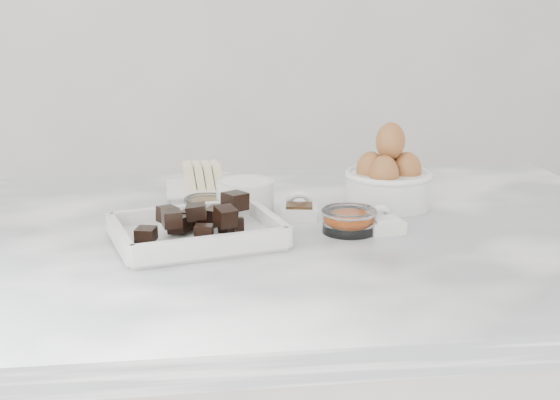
{
  "coord_description": "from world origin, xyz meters",
  "views": [
    {
      "loc": [
        -0.13,
        -1.11,
        1.29
      ],
      "look_at": [
        0.02,
        0.03,
        0.98
      ],
      "focal_mm": 50.0,
      "sensor_mm": 36.0,
      "label": 1
    }
  ],
  "objects_px": {
    "egg_bowl": "(388,179)",
    "butter_plate": "(204,184)",
    "chocolate_dish": "(196,226)",
    "sugar_ramekin": "(245,196)",
    "honey_bowl": "(207,207)",
    "salt_spoon": "(383,223)",
    "zest_bowl": "(349,220)",
    "vanilla_spoon": "(299,209)"
  },
  "relations": [
    {
      "from": "butter_plate",
      "to": "honey_bowl",
      "type": "xyz_separation_m",
      "value": [
        -0.0,
        -0.14,
        -0.0
      ]
    },
    {
      "from": "honey_bowl",
      "to": "salt_spoon",
      "type": "bearing_deg",
      "value": -22.64
    },
    {
      "from": "chocolate_dish",
      "to": "zest_bowl",
      "type": "distance_m",
      "value": 0.23
    },
    {
      "from": "sugar_ramekin",
      "to": "egg_bowl",
      "type": "height_order",
      "value": "egg_bowl"
    },
    {
      "from": "egg_bowl",
      "to": "vanilla_spoon",
      "type": "height_order",
      "value": "egg_bowl"
    },
    {
      "from": "chocolate_dish",
      "to": "zest_bowl",
      "type": "height_order",
      "value": "chocolate_dish"
    },
    {
      "from": "sugar_ramekin",
      "to": "vanilla_spoon",
      "type": "xyz_separation_m",
      "value": [
        0.08,
        -0.03,
        -0.02
      ]
    },
    {
      "from": "sugar_ramekin",
      "to": "salt_spoon",
      "type": "bearing_deg",
      "value": -30.82
    },
    {
      "from": "vanilla_spoon",
      "to": "salt_spoon",
      "type": "bearing_deg",
      "value": -36.52
    },
    {
      "from": "honey_bowl",
      "to": "zest_bowl",
      "type": "bearing_deg",
      "value": -27.28
    },
    {
      "from": "egg_bowl",
      "to": "honey_bowl",
      "type": "bearing_deg",
      "value": -174.06
    },
    {
      "from": "butter_plate",
      "to": "vanilla_spoon",
      "type": "relative_size",
      "value": 1.82
    },
    {
      "from": "chocolate_dish",
      "to": "sugar_ramekin",
      "type": "bearing_deg",
      "value": 58.99
    },
    {
      "from": "honey_bowl",
      "to": "salt_spoon",
      "type": "xyz_separation_m",
      "value": [
        0.26,
        -0.11,
        -0.0
      ]
    },
    {
      "from": "sugar_ramekin",
      "to": "chocolate_dish",
      "type": "bearing_deg",
      "value": -121.01
    },
    {
      "from": "sugar_ramekin",
      "to": "salt_spoon",
      "type": "xyz_separation_m",
      "value": [
        0.2,
        -0.12,
        -0.02
      ]
    },
    {
      "from": "egg_bowl",
      "to": "butter_plate",
      "type": "bearing_deg",
      "value": 159.55
    },
    {
      "from": "chocolate_dish",
      "to": "vanilla_spoon",
      "type": "relative_size",
      "value": 3.51
    },
    {
      "from": "chocolate_dish",
      "to": "honey_bowl",
      "type": "height_order",
      "value": "chocolate_dish"
    },
    {
      "from": "chocolate_dish",
      "to": "butter_plate",
      "type": "height_order",
      "value": "chocolate_dish"
    },
    {
      "from": "zest_bowl",
      "to": "honey_bowl",
      "type": "bearing_deg",
      "value": 152.72
    },
    {
      "from": "egg_bowl",
      "to": "salt_spoon",
      "type": "bearing_deg",
      "value": -107.47
    },
    {
      "from": "butter_plate",
      "to": "zest_bowl",
      "type": "xyz_separation_m",
      "value": [
        0.21,
        -0.25,
        -0.0
      ]
    },
    {
      "from": "sugar_ramekin",
      "to": "zest_bowl",
      "type": "distance_m",
      "value": 0.19
    },
    {
      "from": "chocolate_dish",
      "to": "sugar_ramekin",
      "type": "height_order",
      "value": "chocolate_dish"
    },
    {
      "from": "butter_plate",
      "to": "honey_bowl",
      "type": "relative_size",
      "value": 1.82
    },
    {
      "from": "egg_bowl",
      "to": "honey_bowl",
      "type": "xyz_separation_m",
      "value": [
        -0.3,
        -0.03,
        -0.03
      ]
    },
    {
      "from": "egg_bowl",
      "to": "zest_bowl",
      "type": "xyz_separation_m",
      "value": [
        -0.1,
        -0.14,
        -0.03
      ]
    },
    {
      "from": "egg_bowl",
      "to": "zest_bowl",
      "type": "distance_m",
      "value": 0.17
    },
    {
      "from": "vanilla_spoon",
      "to": "chocolate_dish",
      "type": "bearing_deg",
      "value": -147.97
    },
    {
      "from": "sugar_ramekin",
      "to": "egg_bowl",
      "type": "relative_size",
      "value": 0.63
    },
    {
      "from": "zest_bowl",
      "to": "salt_spoon",
      "type": "distance_m",
      "value": 0.05
    },
    {
      "from": "zest_bowl",
      "to": "vanilla_spoon",
      "type": "relative_size",
      "value": 1.11
    },
    {
      "from": "zest_bowl",
      "to": "sugar_ramekin",
      "type": "bearing_deg",
      "value": 141.26
    },
    {
      "from": "egg_bowl",
      "to": "zest_bowl",
      "type": "height_order",
      "value": "egg_bowl"
    },
    {
      "from": "sugar_ramekin",
      "to": "salt_spoon",
      "type": "distance_m",
      "value": 0.23
    },
    {
      "from": "honey_bowl",
      "to": "salt_spoon",
      "type": "distance_m",
      "value": 0.28
    },
    {
      "from": "sugar_ramekin",
      "to": "egg_bowl",
      "type": "xyz_separation_m",
      "value": [
        0.24,
        0.02,
        0.02
      ]
    },
    {
      "from": "chocolate_dish",
      "to": "butter_plate",
      "type": "xyz_separation_m",
      "value": [
        0.02,
        0.27,
        -0.0
      ]
    },
    {
      "from": "honey_bowl",
      "to": "salt_spoon",
      "type": "height_order",
      "value": "salt_spoon"
    },
    {
      "from": "honey_bowl",
      "to": "zest_bowl",
      "type": "distance_m",
      "value": 0.23
    },
    {
      "from": "sugar_ramekin",
      "to": "honey_bowl",
      "type": "relative_size",
      "value": 1.23
    }
  ]
}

